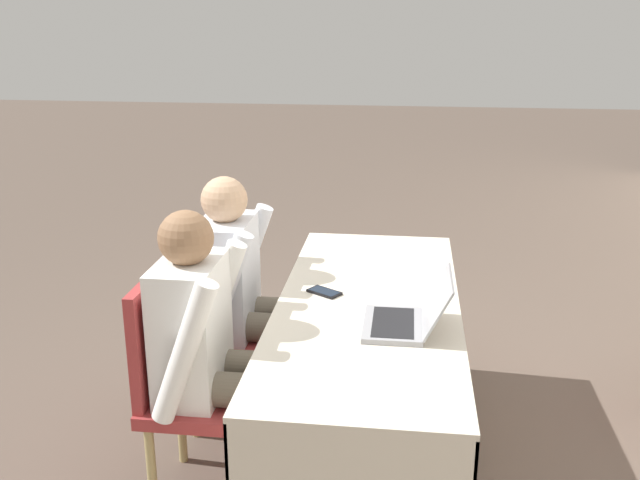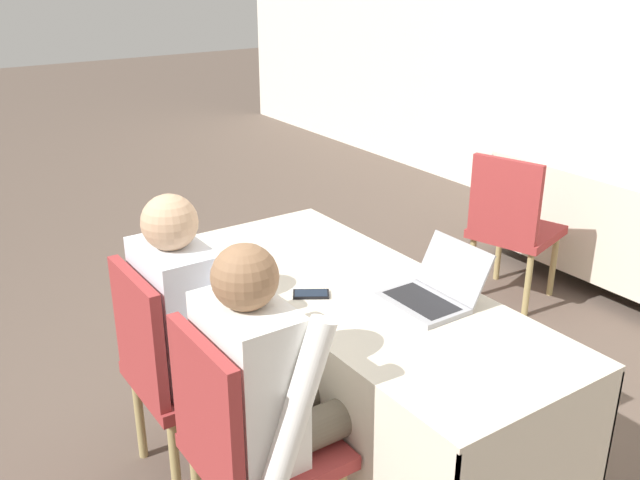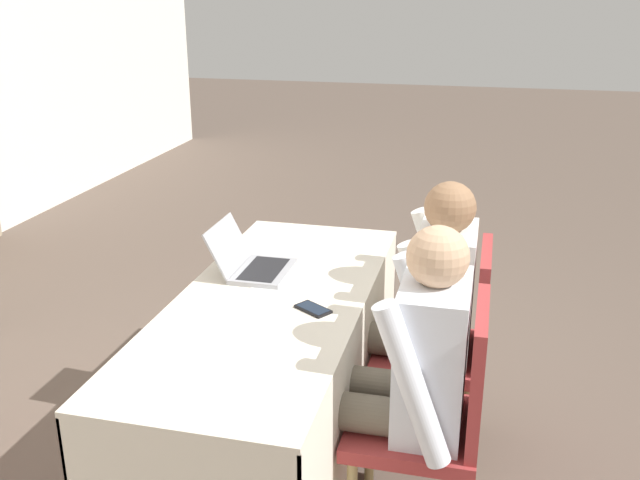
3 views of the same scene
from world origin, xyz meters
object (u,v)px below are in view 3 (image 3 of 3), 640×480
(laptop, at_px, (253,263))
(chair_near_right, at_px, (448,340))
(chair_near_left, at_px, (437,413))
(person_checkered_shirt, at_px, (408,367))
(cell_phone, at_px, (313,309))
(person_white_shirt, at_px, (425,302))

(laptop, xyz_separation_m, chair_near_right, (0.05, -0.81, -0.28))
(laptop, distance_m, chair_near_left, 0.99)
(chair_near_left, distance_m, chair_near_right, 0.54)
(laptop, xyz_separation_m, person_checkered_shirt, (-0.49, -0.71, -0.12))
(chair_near_right, bearing_deg, person_checkered_shirt, -10.73)
(chair_near_right, bearing_deg, laptop, -86.62)
(cell_phone, height_order, person_checkered_shirt, person_checkered_shirt)
(cell_phone, distance_m, chair_near_right, 0.64)
(chair_near_left, height_order, person_checkered_shirt, person_checkered_shirt)
(chair_near_left, height_order, person_white_shirt, person_white_shirt)
(chair_near_right, height_order, person_white_shirt, person_white_shirt)
(cell_phone, bearing_deg, chair_near_right, -21.62)
(cell_phone, relative_size, person_checkered_shirt, 0.13)
(cell_phone, bearing_deg, person_white_shirt, -14.91)
(chair_near_right, distance_m, person_checkered_shirt, 0.57)
(person_checkered_shirt, bearing_deg, chair_near_right, 169.27)
(laptop, height_order, person_checkered_shirt, person_checkered_shirt)
(laptop, bearing_deg, person_white_shirt, -86.33)
(chair_near_left, bearing_deg, cell_phone, -112.44)
(chair_near_left, xyz_separation_m, chair_near_right, (0.54, 0.00, 0.00))
(chair_near_left, distance_m, person_checkered_shirt, 0.19)
(cell_phone, xyz_separation_m, person_checkered_shirt, (-0.20, -0.38, -0.08))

